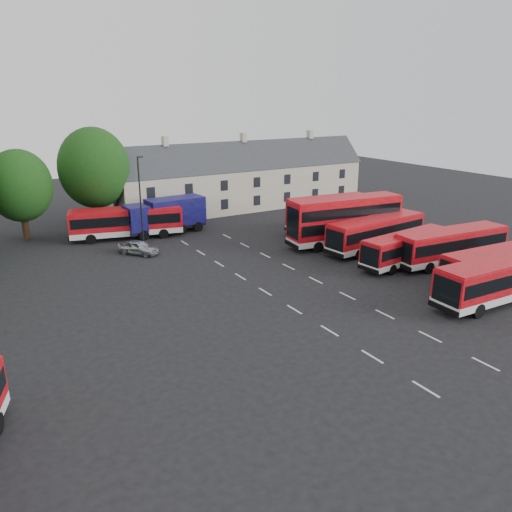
% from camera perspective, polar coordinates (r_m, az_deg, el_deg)
% --- Properties ---
extents(ground, '(140.00, 140.00, 0.00)m').
position_cam_1_polar(ground, '(37.89, 2.66, -5.07)').
color(ground, black).
rests_on(ground, ground).
extents(lane_markings, '(5.15, 33.80, 0.01)m').
position_cam_1_polar(lane_markings, '(40.73, 4.04, -3.41)').
color(lane_markings, beige).
rests_on(lane_markings, ground).
extents(terrace_houses, '(35.70, 7.13, 10.06)m').
position_cam_1_polar(terrace_houses, '(68.68, -1.42, 8.72)').
color(terrace_houses, beige).
rests_on(terrace_houses, ground).
extents(bus_row_a, '(11.74, 3.12, 3.29)m').
position_cam_1_polar(bus_row_a, '(41.09, 26.22, -2.16)').
color(bus_row_a, silver).
rests_on(bus_row_a, ground).
extents(bus_row_b, '(10.02, 2.92, 2.80)m').
position_cam_1_polar(bus_row_b, '(45.36, 25.40, -0.67)').
color(bus_row_b, silver).
rests_on(bus_row_b, ground).
extents(bus_row_c, '(11.65, 3.63, 3.24)m').
position_cam_1_polar(bus_row_c, '(48.69, 21.43, 1.35)').
color(bus_row_c, silver).
rests_on(bus_row_c, ground).
extents(bus_row_d, '(10.42, 3.40, 2.89)m').
position_cam_1_polar(bus_row_d, '(47.26, 16.88, 1.09)').
color(bus_row_d, silver).
rests_on(bus_row_d, ground).
extents(bus_row_e, '(11.75, 3.70, 3.27)m').
position_cam_1_polar(bus_row_e, '(50.97, 13.56, 2.82)').
color(bus_row_e, silver).
rests_on(bus_row_e, ground).
extents(bus_dd_south, '(12.36, 4.20, 4.97)m').
position_cam_1_polar(bus_dd_south, '(51.91, 10.13, 4.30)').
color(bus_dd_south, silver).
rests_on(bus_dd_south, ground).
extents(bus_dd_north, '(9.89, 3.13, 3.99)m').
position_cam_1_polar(bus_dd_north, '(57.21, 8.20, 5.07)').
color(bus_dd_north, silver).
rests_on(bus_dd_north, ground).
extents(bus_north, '(12.01, 5.43, 3.31)m').
position_cam_1_polar(bus_north, '(55.45, -14.60, 3.97)').
color(bus_north, silver).
rests_on(bus_north, ground).
extents(box_truck, '(9.07, 3.34, 3.90)m').
position_cam_1_polar(box_truck, '(56.50, -10.22, 4.73)').
color(box_truck, black).
rests_on(box_truck, ground).
extents(silver_car, '(3.80, 4.25, 1.39)m').
position_cam_1_polar(silver_car, '(49.82, -13.29, 0.98)').
color(silver_car, '#A9ACB1').
rests_on(silver_car, ground).
extents(lamppost, '(0.63, 0.29, 9.09)m').
position_cam_1_polar(lamppost, '(51.81, -13.05, 6.38)').
color(lamppost, black).
rests_on(lamppost, ground).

